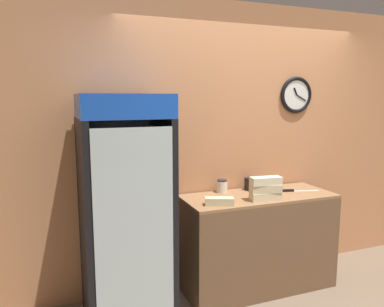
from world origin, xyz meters
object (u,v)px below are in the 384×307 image
object	(u,v)px
sandwich_stack_bottom	(265,196)
napkin_dispenser	(251,184)
sandwich_stack_middle	(266,189)
chefs_knife	(296,191)
sandwich_stack_top	(266,181)
condiment_jar	(222,186)
sandwich_flat_left	(219,201)
beverage_cooler	(124,199)

from	to	relation	value
sandwich_stack_bottom	napkin_dispenser	xyz separation A→B (m)	(0.07, 0.37, 0.03)
napkin_dispenser	sandwich_stack_middle	bearing A→B (deg)	-100.87
sandwich_stack_middle	chefs_knife	xyz separation A→B (m)	(0.44, 0.16, -0.10)
sandwich_stack_middle	sandwich_stack_top	xyz separation A→B (m)	(0.00, 0.00, 0.07)
sandwich_stack_middle	sandwich_stack_top	bearing A→B (deg)	0.00
condiment_jar	sandwich_stack_middle	bearing A→B (deg)	-57.88
sandwich_stack_top	napkin_dispenser	size ratio (longest dim) A/B	2.37
sandwich_stack_top	condiment_jar	xyz separation A→B (m)	(-0.24, 0.38, -0.11)
sandwich_stack_middle	sandwich_stack_bottom	bearing A→B (deg)	0.00
sandwich_flat_left	sandwich_stack_top	bearing A→B (deg)	-0.82
sandwich_stack_bottom	sandwich_stack_middle	world-z (taller)	sandwich_stack_middle
napkin_dispenser	chefs_knife	bearing A→B (deg)	-29.00
sandwich_stack_top	condiment_jar	world-z (taller)	sandwich_stack_top
sandwich_stack_bottom	sandwich_flat_left	size ratio (longest dim) A/B	1.10
sandwich_flat_left	chefs_knife	bearing A→B (deg)	9.80
sandwich_stack_top	sandwich_flat_left	distance (m)	0.47
sandwich_stack_bottom	sandwich_stack_middle	size ratio (longest dim) A/B	0.99
sandwich_stack_middle	sandwich_flat_left	distance (m)	0.45
sandwich_stack_bottom	chefs_knife	size ratio (longest dim) A/B	0.79
beverage_cooler	chefs_knife	distance (m)	1.67
sandwich_stack_middle	condiment_jar	world-z (taller)	sandwich_stack_middle
sandwich_stack_bottom	condiment_jar	size ratio (longest dim) A/B	2.30
napkin_dispenser	sandwich_flat_left	bearing A→B (deg)	-145.11
chefs_knife	condiment_jar	xyz separation A→B (m)	(-0.69, 0.22, 0.05)
beverage_cooler	condiment_jar	xyz separation A→B (m)	(0.98, 0.22, -0.03)
beverage_cooler	napkin_dispenser	distance (m)	1.31
sandwich_flat_left	condiment_jar	size ratio (longest dim) A/B	2.09
sandwich_stack_bottom	sandwich_stack_middle	xyz separation A→B (m)	(0.00, 0.00, 0.07)
sandwich_stack_bottom	chefs_knife	distance (m)	0.47
sandwich_stack_middle	chefs_knife	world-z (taller)	sandwich_stack_middle
napkin_dispenser	beverage_cooler	bearing A→B (deg)	-170.90
sandwich_stack_bottom	napkin_dispenser	bearing A→B (deg)	79.13
sandwich_flat_left	napkin_dispenser	bearing A→B (deg)	34.89
sandwich_stack_top	condiment_jar	size ratio (longest dim) A/B	2.30
sandwich_stack_top	beverage_cooler	bearing A→B (deg)	172.56
chefs_knife	sandwich_stack_top	bearing A→B (deg)	-160.15
sandwich_stack_top	sandwich_flat_left	world-z (taller)	sandwich_stack_top
beverage_cooler	chefs_knife	xyz separation A→B (m)	(1.67, 0.00, -0.08)
sandwich_stack_middle	beverage_cooler	bearing A→B (deg)	172.56
sandwich_stack_middle	sandwich_stack_top	world-z (taller)	sandwich_stack_top
sandwich_stack_bottom	sandwich_flat_left	xyz separation A→B (m)	(-0.45, 0.01, -0.00)
sandwich_stack_top	napkin_dispenser	distance (m)	0.39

